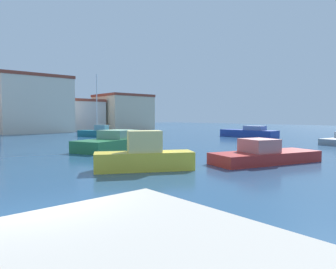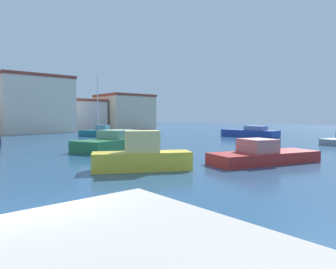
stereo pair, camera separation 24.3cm
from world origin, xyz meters
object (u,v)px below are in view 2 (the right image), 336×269
(motorboat_blue_mid_harbor, at_px, (250,133))
(motorboat_red_far_left, at_px, (263,155))
(sailboat_teal_center_channel, at_px, (99,132))
(motorboat_yellow_outer_mooring, at_px, (142,156))
(motorboat_green_distant_north, at_px, (118,142))

(motorboat_blue_mid_harbor, bearing_deg, motorboat_red_far_left, -144.12)
(sailboat_teal_center_channel, bearing_deg, motorboat_blue_mid_harbor, -43.99)
(sailboat_teal_center_channel, bearing_deg, motorboat_yellow_outer_mooring, -113.21)
(motorboat_green_distant_north, bearing_deg, sailboat_teal_center_channel, 67.87)
(motorboat_yellow_outer_mooring, bearing_deg, motorboat_blue_mid_harbor, 22.95)
(motorboat_blue_mid_harbor, bearing_deg, motorboat_green_distant_north, -176.86)
(motorboat_red_far_left, bearing_deg, motorboat_blue_mid_harbor, 35.88)
(motorboat_red_far_left, xyz_separation_m, motorboat_yellow_outer_mooring, (-6.74, 2.70, 0.24))
(motorboat_red_far_left, distance_m, motorboat_blue_mid_harbor, 22.84)
(motorboat_yellow_outer_mooring, xyz_separation_m, motorboat_green_distant_north, (4.44, 9.55, -0.12))
(sailboat_teal_center_channel, xyz_separation_m, motorboat_yellow_outer_mooring, (-10.64, -24.80, 0.12))
(sailboat_teal_center_channel, height_order, motorboat_green_distant_north, sailboat_teal_center_channel)
(motorboat_red_far_left, relative_size, motorboat_green_distant_north, 0.80)
(sailboat_teal_center_channel, height_order, motorboat_red_far_left, sailboat_teal_center_channel)
(motorboat_yellow_outer_mooring, relative_size, motorboat_blue_mid_harbor, 0.65)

